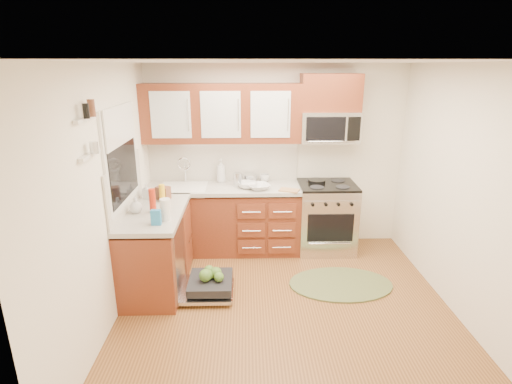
{
  "coord_description": "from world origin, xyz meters",
  "views": [
    {
      "loc": [
        -0.41,
        -3.67,
        2.48
      ],
      "look_at": [
        -0.3,
        0.85,
        1.03
      ],
      "focal_mm": 28.0,
      "sensor_mm": 36.0,
      "label": 1
    }
  ],
  "objects_px": {
    "upper_cabinets": "(222,113)",
    "cutting_board": "(289,190)",
    "paper_towel_roll": "(165,210)",
    "bowl_a": "(259,187)",
    "skillet": "(317,181)",
    "cup": "(265,178)",
    "sink": "(184,196)",
    "bowl_b": "(248,185)",
    "microwave": "(329,127)",
    "dishwasher": "(207,286)",
    "range": "(326,217)",
    "stock_pot": "(249,178)",
    "rug": "(341,284)"
  },
  "relations": [
    {
      "from": "sink",
      "to": "skillet",
      "type": "height_order",
      "value": "skillet"
    },
    {
      "from": "dishwasher",
      "to": "bowl_b",
      "type": "relative_size",
      "value": 2.76
    },
    {
      "from": "dishwasher",
      "to": "range",
      "type": "bearing_deg",
      "value": 36.27
    },
    {
      "from": "range",
      "to": "microwave",
      "type": "bearing_deg",
      "value": 90.0
    },
    {
      "from": "microwave",
      "to": "bowl_b",
      "type": "bearing_deg",
      "value": -170.03
    },
    {
      "from": "bowl_b",
      "to": "cup",
      "type": "height_order",
      "value": "cup"
    },
    {
      "from": "cutting_board",
      "to": "paper_towel_roll",
      "type": "xyz_separation_m",
      "value": [
        -1.39,
        -0.99,
        0.11
      ]
    },
    {
      "from": "bowl_b",
      "to": "paper_towel_roll",
      "type": "bearing_deg",
      "value": -127.16
    },
    {
      "from": "dishwasher",
      "to": "cutting_board",
      "type": "xyz_separation_m",
      "value": [
        1.0,
        0.92,
        0.83
      ]
    },
    {
      "from": "cutting_board",
      "to": "paper_towel_roll",
      "type": "height_order",
      "value": "paper_towel_roll"
    },
    {
      "from": "microwave",
      "to": "skillet",
      "type": "xyz_separation_m",
      "value": [
        -0.14,
        -0.06,
        -0.73
      ]
    },
    {
      "from": "dishwasher",
      "to": "paper_towel_roll",
      "type": "xyz_separation_m",
      "value": [
        -0.39,
        -0.07,
        0.94
      ]
    },
    {
      "from": "microwave",
      "to": "skillet",
      "type": "height_order",
      "value": "microwave"
    },
    {
      "from": "upper_cabinets",
      "to": "bowl_b",
      "type": "distance_m",
      "value": 0.99
    },
    {
      "from": "skillet",
      "to": "paper_towel_roll",
      "type": "bearing_deg",
      "value": -144.88
    },
    {
      "from": "range",
      "to": "cup",
      "type": "xyz_separation_m",
      "value": [
        -0.84,
        0.22,
        0.5
      ]
    },
    {
      "from": "sink",
      "to": "cutting_board",
      "type": "xyz_separation_m",
      "value": [
        1.39,
        -0.2,
        0.13
      ]
    },
    {
      "from": "upper_cabinets",
      "to": "cutting_board",
      "type": "bearing_deg",
      "value": -22.26
    },
    {
      "from": "skillet",
      "to": "bowl_b",
      "type": "distance_m",
      "value": 0.95
    },
    {
      "from": "microwave",
      "to": "dishwasher",
      "type": "xyz_separation_m",
      "value": [
        -1.54,
        -1.25,
        -1.6
      ]
    },
    {
      "from": "range",
      "to": "cutting_board",
      "type": "distance_m",
      "value": 0.74
    },
    {
      "from": "skillet",
      "to": "cup",
      "type": "relative_size",
      "value": 1.73
    },
    {
      "from": "sink",
      "to": "skillet",
      "type": "distance_m",
      "value": 1.8
    },
    {
      "from": "microwave",
      "to": "range",
      "type": "bearing_deg",
      "value": -90.0
    },
    {
      "from": "upper_cabinets",
      "to": "range",
      "type": "height_order",
      "value": "upper_cabinets"
    },
    {
      "from": "bowl_b",
      "to": "bowl_a",
      "type": "bearing_deg",
      "value": -25.53
    },
    {
      "from": "sink",
      "to": "microwave",
      "type": "bearing_deg",
      "value": 3.85
    },
    {
      "from": "upper_cabinets",
      "to": "dishwasher",
      "type": "xyz_separation_m",
      "value": [
        -0.13,
        -1.27,
        -1.77
      ]
    },
    {
      "from": "upper_cabinets",
      "to": "rug",
      "type": "bearing_deg",
      "value": -38.34
    },
    {
      "from": "range",
      "to": "cutting_board",
      "type": "height_order",
      "value": "range"
    },
    {
      "from": "range",
      "to": "microwave",
      "type": "distance_m",
      "value": 1.23
    },
    {
      "from": "range",
      "to": "cutting_board",
      "type": "xyz_separation_m",
      "value": [
        -0.54,
        -0.21,
        0.46
      ]
    },
    {
      "from": "sink",
      "to": "rug",
      "type": "height_order",
      "value": "sink"
    },
    {
      "from": "range",
      "to": "bowl_a",
      "type": "distance_m",
      "value": 1.06
    },
    {
      "from": "rug",
      "to": "cutting_board",
      "type": "distance_m",
      "value": 1.32
    },
    {
      "from": "upper_cabinets",
      "to": "bowl_a",
      "type": "relative_size",
      "value": 7.13
    },
    {
      "from": "upper_cabinets",
      "to": "cutting_board",
      "type": "xyz_separation_m",
      "value": [
        0.87,
        -0.35,
        -0.94
      ]
    },
    {
      "from": "paper_towel_roll",
      "to": "bowl_a",
      "type": "xyz_separation_m",
      "value": [
        1.0,
        1.06,
        -0.08
      ]
    },
    {
      "from": "bowl_b",
      "to": "cup",
      "type": "distance_m",
      "value": 0.37
    },
    {
      "from": "skillet",
      "to": "paper_towel_roll",
      "type": "distance_m",
      "value": 2.19
    },
    {
      "from": "sink",
      "to": "upper_cabinets",
      "type": "bearing_deg",
      "value": 16.45
    },
    {
      "from": "cutting_board",
      "to": "paper_towel_roll",
      "type": "distance_m",
      "value": 1.71
    },
    {
      "from": "sink",
      "to": "cutting_board",
      "type": "bearing_deg",
      "value": -8.18
    },
    {
      "from": "sink",
      "to": "paper_towel_roll",
      "type": "distance_m",
      "value": 1.21
    },
    {
      "from": "stock_pot",
      "to": "dishwasher",
      "type": "bearing_deg",
      "value": -110.66
    },
    {
      "from": "microwave",
      "to": "paper_towel_roll",
      "type": "distance_m",
      "value": 2.43
    },
    {
      "from": "dishwasher",
      "to": "paper_towel_roll",
      "type": "relative_size",
      "value": 2.98
    },
    {
      "from": "skillet",
      "to": "cutting_board",
      "type": "height_order",
      "value": "skillet"
    },
    {
      "from": "stock_pot",
      "to": "bowl_b",
      "type": "distance_m",
      "value": 0.24
    },
    {
      "from": "upper_cabinets",
      "to": "microwave",
      "type": "relative_size",
      "value": 2.7
    }
  ]
}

